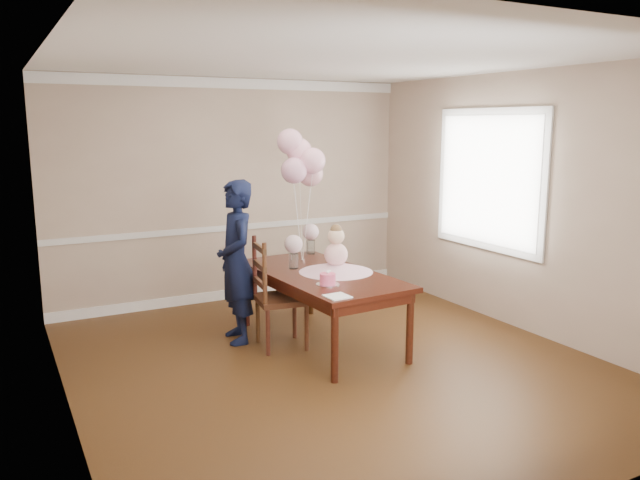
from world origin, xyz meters
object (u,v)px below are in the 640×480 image
at_px(dining_table_top, 321,275).
at_px(dining_chair_seat, 281,299).
at_px(birthday_cake, 328,279).
at_px(woman, 236,262).

distance_m(dining_table_top, dining_chair_seat, 0.45).
bearing_deg(dining_chair_seat, birthday_cake, -59.70).
height_order(dining_table_top, woman, woman).
bearing_deg(birthday_cake, dining_chair_seat, 112.09).
distance_m(dining_chair_seat, woman, 0.59).
bearing_deg(dining_table_top, birthday_cake, -113.96).
distance_m(birthday_cake, dining_chair_seat, 0.65).
relative_size(birthday_cake, dining_chair_seat, 0.31).
relative_size(dining_table_top, birthday_cake, 13.33).
height_order(dining_table_top, birthday_cake, birthday_cake).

